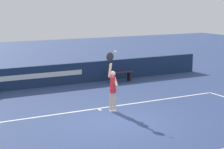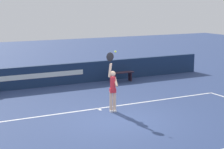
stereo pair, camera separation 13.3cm
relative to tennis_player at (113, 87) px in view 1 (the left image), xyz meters
name	(u,v)px [view 1 (the left image)]	position (x,y,z in m)	size (l,w,h in m)	color
ground_plane	(119,120)	(-0.33, -1.06, -0.95)	(60.00, 60.00, 0.00)	navy
court_lines	(134,128)	(-0.33, -2.14, -0.95)	(11.78, 5.72, 0.00)	white
back_wall	(54,75)	(-0.33, 5.61, -0.41)	(17.62, 0.25, 1.08)	#162A4C
tennis_player	(113,87)	(0.00, 0.00, 0.00)	(0.44, 0.46, 2.31)	beige
tennis_ball	(115,52)	(0.03, -0.16, 1.39)	(0.07, 0.07, 0.07)	#C6DE2B
courtside_bench_far	(121,75)	(3.12, 4.85, -0.56)	(1.28, 0.40, 0.52)	black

